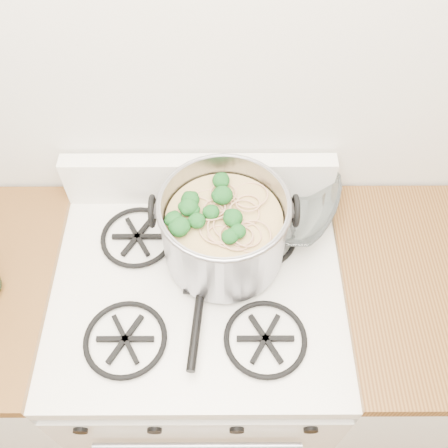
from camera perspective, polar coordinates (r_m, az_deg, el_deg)
gas_range at (r=1.74m, az=-2.39°, el=-14.57°), size 0.76×0.66×0.92m
counter_left at (r=1.81m, az=-19.09°, el=-13.47°), size 0.25×0.65×0.92m
stock_pot at (r=1.26m, az=-0.00°, el=-0.69°), size 0.36×0.33×0.22m
spatula at (r=1.29m, az=-2.43°, el=-5.79°), size 0.32×0.33×0.02m
glass_bowl at (r=1.42m, az=6.13°, el=2.09°), size 0.17×0.17×0.03m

